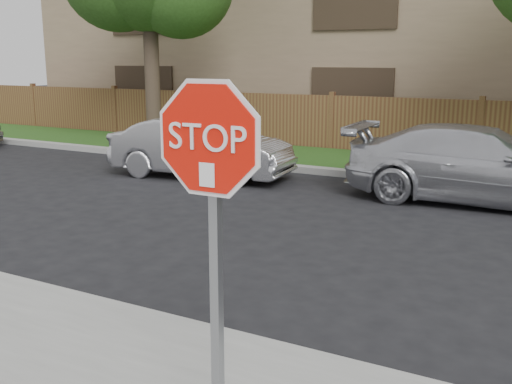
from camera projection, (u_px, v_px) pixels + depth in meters
The scene contains 7 objects.
ground at pixel (275, 350), 5.51m from camera, with size 90.00×90.00×0.00m, color black.
far_curb at pixel (452, 183), 12.47m from camera, with size 70.00×0.30×0.15m, color gray.
grass_strip at pixel (466, 171), 13.89m from camera, with size 70.00×3.00×0.12m, color #1E4714.
fence at pixel (480, 132), 15.09m from camera, with size 70.00×0.12×1.60m, color #56311E.
stop_sign at pixel (211, 190), 3.71m from camera, with size 1.01×0.13×2.55m.
sedan_left at pixel (201, 147), 13.36m from camera, with size 1.43×4.10×1.35m, color #B3B3B8.
sedan_right at pixel (480, 165), 11.00m from camera, with size 1.98×4.88×1.42m, color silver.
Camera 1 is at (2.27, -4.52, 2.63)m, focal length 42.00 mm.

